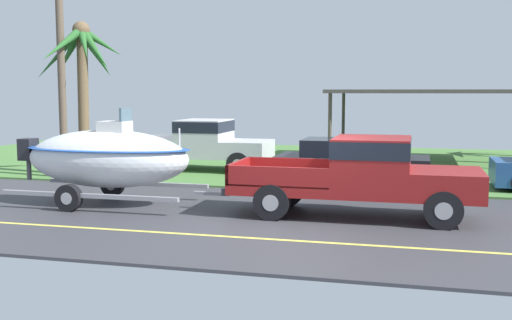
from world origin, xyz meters
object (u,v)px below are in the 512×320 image
carport_awning (429,93)px  palm_tree_mid (82,62)px  parked_sedan_near (351,163)px  pickup_truck_towing (370,173)px  boat_on_trailer (107,158)px  utility_pole (60,37)px  parked_pickup_background (204,143)px

carport_awning → palm_tree_mid: palm_tree_mid is taller
parked_sedan_near → carport_awning: carport_awning is taller
carport_awning → pickup_truck_towing: bearing=-97.1°
pickup_truck_towing → boat_on_trailer: boat_on_trailer is taller
pickup_truck_towing → utility_pole: 11.24m
palm_tree_mid → utility_pole: (-0.37, -0.65, 0.74)m
utility_pole → boat_on_trailer: bearing=-46.6°
parked_pickup_background → palm_tree_mid: 4.90m
boat_on_trailer → carport_awning: carport_awning is taller
boat_on_trailer → parked_sedan_near: boat_on_trailer is taller
parked_sedan_near → carport_awning: (2.35, 6.73, 2.09)m
boat_on_trailer → parked_pickup_background: size_ratio=1.00×
pickup_truck_towing → parked_pickup_background: size_ratio=1.02×
boat_on_trailer → pickup_truck_towing: bearing=0.0°
pickup_truck_towing → palm_tree_mid: (-9.64, 4.37, 2.77)m
boat_on_trailer → parked_sedan_near: (5.57, 4.80, -0.49)m
carport_awning → utility_pole: utility_pole is taller
parked_sedan_near → utility_pole: bearing=-173.2°
pickup_truck_towing → parked_pickup_background: parked_pickup_background is taller
parked_sedan_near → utility_pole: utility_pole is taller
parked_sedan_near → palm_tree_mid: (-8.72, -0.43, 3.10)m
boat_on_trailer → parked_pickup_background: (0.21, 6.63, -0.14)m
boat_on_trailer → utility_pole: (-3.52, 3.72, 3.35)m
parked_sedan_near → palm_tree_mid: bearing=-177.2°
boat_on_trailer → palm_tree_mid: (-3.15, 4.37, 2.61)m
pickup_truck_towing → parked_sedan_near: (-0.92, 4.80, -0.34)m
parked_sedan_near → palm_tree_mid: size_ratio=0.89×
pickup_truck_towing → carport_awning: carport_awning is taller
parked_sedan_near → parked_pickup_background: bearing=161.1°
pickup_truck_towing → palm_tree_mid: 10.94m
carport_awning → parked_pickup_background: bearing=-147.5°
carport_awning → utility_pole: (-11.43, -7.80, 1.75)m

